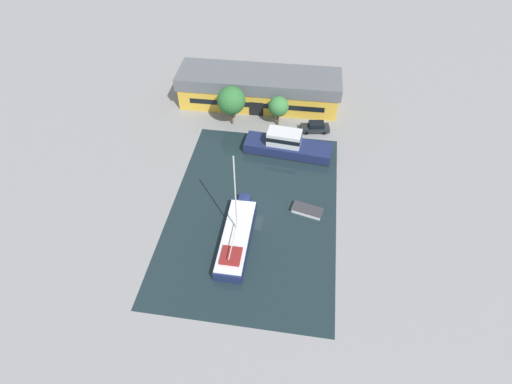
% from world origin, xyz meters
% --- Properties ---
extents(ground_plane, '(440.00, 440.00, 0.00)m').
position_xyz_m(ground_plane, '(0.00, 0.00, 0.00)').
color(ground_plane, gray).
extents(water_canal, '(22.02, 32.67, 0.01)m').
position_xyz_m(water_canal, '(0.00, 0.00, 0.00)').
color(water_canal, '#19282D').
rests_on(water_canal, ground).
extents(warehouse_building, '(27.79, 8.41, 5.73)m').
position_xyz_m(warehouse_building, '(-2.84, 25.23, 2.90)').
color(warehouse_building, gold).
rests_on(warehouse_building, ground).
extents(quay_tree_near_building, '(4.55, 4.55, 6.80)m').
position_xyz_m(quay_tree_near_building, '(-6.36, 18.52, 4.51)').
color(quay_tree_near_building, brown).
rests_on(quay_tree_near_building, ground).
extents(quay_tree_by_water, '(3.27, 3.27, 5.20)m').
position_xyz_m(quay_tree_by_water, '(1.15, 19.37, 3.54)').
color(quay_tree_by_water, brown).
rests_on(quay_tree_by_water, ground).
extents(parked_car, '(4.86, 2.61, 1.68)m').
position_xyz_m(parked_car, '(7.38, 18.43, 0.84)').
color(parked_car, '#1E2328').
rests_on(parked_car, ground).
extents(sailboat_moored, '(3.41, 12.98, 13.36)m').
position_xyz_m(sailboat_moored, '(-1.31, -5.31, 0.79)').
color(sailboat_moored, '#19234C').
rests_on(sailboat_moored, water_canal).
extents(motor_cruiser, '(13.60, 4.97, 3.77)m').
position_xyz_m(motor_cruiser, '(3.24, 12.60, 1.36)').
color(motor_cruiser, '#19234C').
rests_on(motor_cruiser, water_canal).
extents(small_dinghy, '(4.34, 2.65, 0.66)m').
position_xyz_m(small_dinghy, '(7.14, 0.73, 0.34)').
color(small_dinghy, white).
rests_on(small_dinghy, water_canal).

